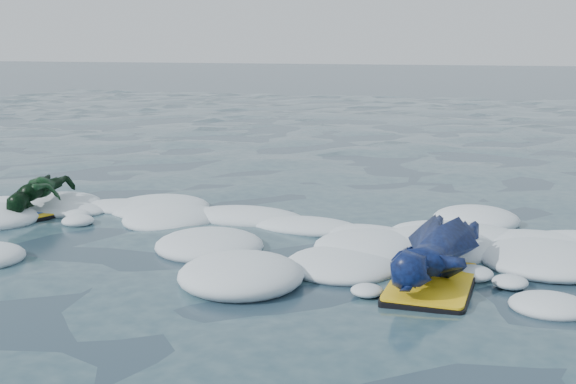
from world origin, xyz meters
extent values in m
plane|color=#182C3A|center=(0.00, 0.00, 0.00)|extent=(120.00, 120.00, 0.00)
cube|color=black|center=(2.20, -0.12, 0.04)|extent=(0.71, 1.22, 0.06)
cube|color=yellow|center=(2.20, -0.12, 0.08)|extent=(0.68, 1.20, 0.02)
imported|color=navy|center=(2.20, 0.13, 0.27)|extent=(0.91, 1.87, 0.43)
cube|color=black|center=(-2.44, 1.03, 0.03)|extent=(0.67, 0.86, 0.04)
cube|color=yellow|center=(-2.44, 1.03, 0.05)|extent=(0.65, 0.84, 0.01)
cube|color=blue|center=(-2.44, 1.03, 0.06)|extent=(0.39, 0.72, 0.00)
imported|color=#103D17|center=(-2.44, 1.23, 0.24)|extent=(0.68, 1.20, 0.43)
camera|label=1|loc=(2.68, -5.84, 1.99)|focal=45.00mm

